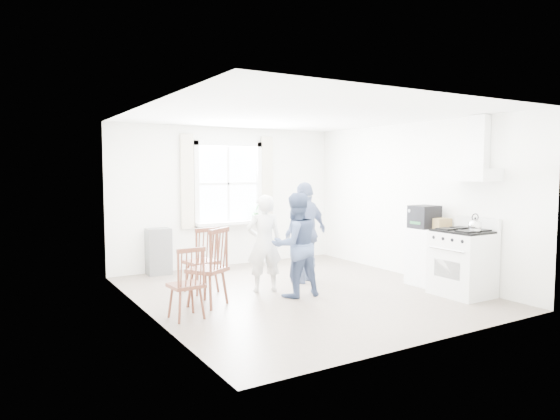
# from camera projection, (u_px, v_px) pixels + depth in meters

# --- Properties ---
(room_shell) EXTENTS (4.62, 5.12, 2.64)m
(room_shell) POSITION_uv_depth(u_px,v_px,m) (300.00, 205.00, 7.27)
(room_shell) COLOR #7A6B5E
(room_shell) RESTS_ON ground
(window_assembly) EXTENTS (1.88, 0.24, 1.70)m
(window_assembly) POSITION_uv_depth(u_px,v_px,m) (229.00, 188.00, 9.35)
(window_assembly) COLOR white
(window_assembly) RESTS_ON room_shell
(range_hood) EXTENTS (0.45, 0.76, 0.94)m
(range_hood) POSITION_uv_depth(u_px,v_px,m) (473.00, 164.00, 7.13)
(range_hood) COLOR white
(range_hood) RESTS_ON room_shell
(shelf_unit) EXTENTS (0.40, 0.30, 0.80)m
(shelf_unit) POSITION_uv_depth(u_px,v_px,m) (159.00, 251.00, 8.62)
(shelf_unit) COLOR slate
(shelf_unit) RESTS_ON ground
(gas_stove) EXTENTS (0.68, 0.76, 1.12)m
(gas_stove) POSITION_uv_depth(u_px,v_px,m) (463.00, 262.00, 7.17)
(gas_stove) COLOR white
(gas_stove) RESTS_ON ground
(kettle) EXTENTS (0.18, 0.18, 0.26)m
(kettle) POSITION_uv_depth(u_px,v_px,m) (475.00, 226.00, 6.92)
(kettle) COLOR silver
(kettle) RESTS_ON gas_stove
(low_cabinet) EXTENTS (0.50, 0.55, 0.90)m
(low_cabinet) POSITION_uv_depth(u_px,v_px,m) (429.00, 257.00, 7.80)
(low_cabinet) COLOR white
(low_cabinet) RESTS_ON ground
(stereo_stack) EXTENTS (0.40, 0.36, 0.36)m
(stereo_stack) POSITION_uv_depth(u_px,v_px,m) (424.00, 217.00, 7.78)
(stereo_stack) COLOR black
(stereo_stack) RESTS_ON low_cabinet
(cardboard_box) EXTENTS (0.28, 0.22, 0.17)m
(cardboard_box) POSITION_uv_depth(u_px,v_px,m) (441.00, 224.00, 7.64)
(cardboard_box) COLOR #A4854F
(cardboard_box) RESTS_ON low_cabinet
(windsor_chair_a) EXTENTS (0.48, 0.47, 0.99)m
(windsor_chair_a) POSITION_uv_depth(u_px,v_px,m) (205.00, 253.00, 7.28)
(windsor_chair_a) COLOR #4D2518
(windsor_chair_a) RESTS_ON ground
(windsor_chair_b) EXTENTS (0.41, 0.40, 0.90)m
(windsor_chair_b) POSITION_uv_depth(u_px,v_px,m) (189.00, 275.00, 5.97)
(windsor_chair_b) COLOR #4D2518
(windsor_chair_b) RESTS_ON ground
(windsor_chair_c) EXTENTS (0.61, 0.61, 1.06)m
(windsor_chair_c) POSITION_uv_depth(u_px,v_px,m) (214.00, 258.00, 6.57)
(windsor_chair_c) COLOR #4D2518
(windsor_chair_c) RESTS_ON ground
(person_left) EXTENTS (0.66, 0.66, 1.45)m
(person_left) POSITION_uv_depth(u_px,v_px,m) (264.00, 243.00, 7.38)
(person_left) COLOR silver
(person_left) RESTS_ON ground
(person_mid) EXTENTS (0.76, 0.76, 1.49)m
(person_mid) POSITION_uv_depth(u_px,v_px,m) (295.00, 245.00, 7.09)
(person_mid) COLOR #405177
(person_mid) RESTS_ON ground
(person_right) EXTENTS (1.19, 1.19, 1.61)m
(person_right) POSITION_uv_depth(u_px,v_px,m) (306.00, 232.00, 8.01)
(person_right) COLOR navy
(person_right) RESTS_ON ground
(potted_plant) EXTENTS (0.21, 0.21, 0.30)m
(potted_plant) POSITION_uv_depth(u_px,v_px,m) (256.00, 212.00, 9.59)
(potted_plant) COLOR #2E6933
(potted_plant) RESTS_ON window_assembly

